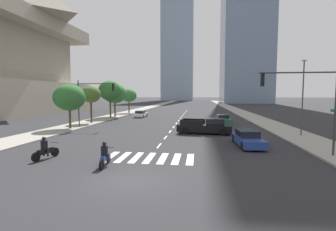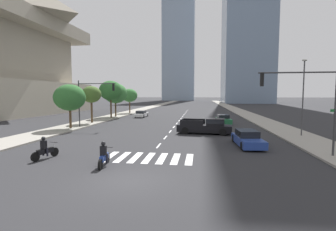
{
  "view_description": "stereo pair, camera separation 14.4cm",
  "coord_description": "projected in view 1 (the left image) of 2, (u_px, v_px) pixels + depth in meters",
  "views": [
    {
      "loc": [
        3.22,
        -11.45,
        4.19
      ],
      "look_at": [
        0.0,
        14.49,
        2.0
      ],
      "focal_mm": 26.58,
      "sensor_mm": 36.0,
      "label": 1
    },
    {
      "loc": [
        3.37,
        -11.43,
        4.19
      ],
      "look_at": [
        0.0,
        14.49,
        2.0
      ],
      "focal_mm": 26.58,
      "sensor_mm": 36.0,
      "label": 2
    }
  ],
  "objects": [
    {
      "name": "pickup_truck",
      "position": [
        207.0,
        126.0,
        26.64
      ],
      "size": [
        5.96,
        2.65,
        1.67
      ],
      "rotation": [
        0.0,
        0.0,
        -0.13
      ],
      "color": "black",
      "rests_on": "ground"
    },
    {
      "name": "sedan_blue_2",
      "position": [
        248.0,
        139.0,
        20.38
      ],
      "size": [
        2.07,
        4.88,
        1.28
      ],
      "rotation": [
        0.0,
        0.0,
        -1.5
      ],
      "color": "navy",
      "rests_on": "ground"
    },
    {
      "name": "ground_plane",
      "position": [
        131.0,
        181.0,
        12.07
      ],
      "size": [
        800.0,
        800.0,
        0.0
      ],
      "primitive_type": "plane",
      "color": "#28282B"
    },
    {
      "name": "crosswalk_near",
      "position": [
        149.0,
        158.0,
        16.5
      ],
      "size": [
        5.85,
        2.88,
        0.01
      ],
      "color": "silver",
      "rests_on": "ground"
    },
    {
      "name": "traffic_signal_far",
      "position": [
        92.0,
        95.0,
        31.08
      ],
      "size": [
        5.11,
        0.28,
        5.83
      ],
      "color": "#333335",
      "rests_on": "sidewalk_west"
    },
    {
      "name": "sidewalk_west",
      "position": [
        105.0,
        118.0,
        43.33
      ],
      "size": [
        4.0,
        260.0,
        0.15
      ],
      "primitive_type": "cube",
      "color": "gray",
      "rests_on": "ground"
    },
    {
      "name": "traffic_signal_near",
      "position": [
        306.0,
        94.0,
        16.5
      ],
      "size": [
        5.25,
        0.28,
        5.91
      ],
      "rotation": [
        0.0,
        0.0,
        3.14
      ],
      "color": "#333335",
      "rests_on": "sidewalk_east"
    },
    {
      "name": "office_tower_left_skyline",
      "position": [
        178.0,
        34.0,
        180.93
      ],
      "size": [
        22.64,
        21.06,
        109.78
      ],
      "color": "#8C9EB2",
      "rests_on": "ground"
    },
    {
      "name": "street_tree_nearest",
      "position": [
        69.0,
        98.0,
        29.88
      ],
      "size": [
        3.74,
        3.74,
        5.29
      ],
      "color": "#4C3823",
      "rests_on": "sidewalk_west"
    },
    {
      "name": "motorcycle_lead",
      "position": [
        105.0,
        156.0,
        14.54
      ],
      "size": [
        0.7,
        2.1,
        1.49
      ],
      "rotation": [
        0.0,
        0.0,
        1.67
      ],
      "color": "black",
      "rests_on": "ground"
    },
    {
      "name": "sidewalk_east",
      "position": [
        260.0,
        120.0,
        40.12
      ],
      "size": [
        4.0,
        260.0,
        0.15
      ],
      "primitive_type": "cube",
      "color": "gray",
      "rests_on": "ground"
    },
    {
      "name": "sedan_green_0",
      "position": [
        223.0,
        120.0,
        35.84
      ],
      "size": [
        2.06,
        4.51,
        1.32
      ],
      "rotation": [
        0.0,
        0.0,
        -1.49
      ],
      "color": "#1E6038",
      "rests_on": "ground"
    },
    {
      "name": "motorcycle_trailing",
      "position": [
        45.0,
        150.0,
        16.17
      ],
      "size": [
        0.86,
        2.06,
        1.49
      ],
      "rotation": [
        0.0,
        0.0,
        1.3
      ],
      "color": "black",
      "rests_on": "ground"
    },
    {
      "name": "street_tree_second",
      "position": [
        91.0,
        95.0,
        35.82
      ],
      "size": [
        2.82,
        2.82,
        5.29
      ],
      "color": "#4C3823",
      "rests_on": "sidewalk_west"
    },
    {
      "name": "sedan_white_1",
      "position": [
        141.0,
        114.0,
        46.57
      ],
      "size": [
        1.83,
        4.58,
        1.22
      ],
      "rotation": [
        0.0,
        0.0,
        1.55
      ],
      "color": "silver",
      "rests_on": "ground"
    },
    {
      "name": "street_tree_fourth",
      "position": [
        115.0,
        93.0,
        45.97
      ],
      "size": [
        4.34,
        4.34,
        6.14
      ],
      "color": "#4C3823",
      "rests_on": "sidewalk_west"
    },
    {
      "name": "street_tree_fifth",
      "position": [
        129.0,
        95.0,
        55.25
      ],
      "size": [
        3.46,
        3.46,
        5.36
      ],
      "color": "#4C3823",
      "rests_on": "sidewalk_west"
    },
    {
      "name": "street_lamp_east",
      "position": [
        303.0,
        92.0,
        24.41
      ],
      "size": [
        0.5,
        0.24,
        7.47
      ],
      "color": "#3F3F42",
      "rests_on": "sidewalk_east"
    },
    {
      "name": "street_tree_third",
      "position": [
        110.0,
        91.0,
        43.55
      ],
      "size": [
        4.05,
        4.05,
        6.5
      ],
      "color": "#4C3823",
      "rests_on": "sidewalk_west"
    },
    {
      "name": "lane_divider_center",
      "position": [
        180.0,
        118.0,
        44.19
      ],
      "size": [
        0.14,
        50.0,
        0.01
      ],
      "color": "silver",
      "rests_on": "ground"
    }
  ]
}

